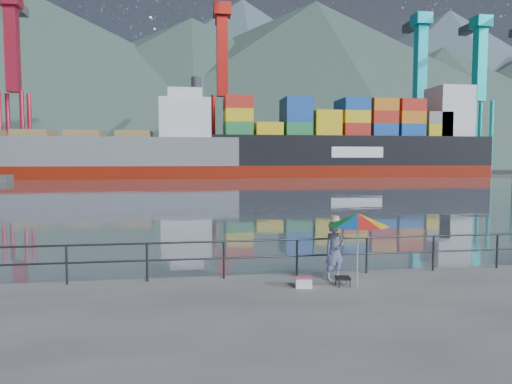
{
  "coord_description": "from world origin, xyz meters",
  "views": [
    {
      "loc": [
        -1.89,
        -10.29,
        3.19
      ],
      "look_at": [
        0.5,
        6.0,
        2.0
      ],
      "focal_mm": 32.0,
      "sensor_mm": 36.0,
      "label": 1
    }
  ],
  "objects_px": {
    "fisherman": "(335,251)",
    "beach_umbrella": "(358,220)",
    "cooler_bag": "(304,283)",
    "container_ship": "(357,145)",
    "bulk_carrier": "(103,154)"
  },
  "relations": [
    {
      "from": "fisherman",
      "to": "beach_umbrella",
      "type": "bearing_deg",
      "value": -79.07
    },
    {
      "from": "cooler_bag",
      "to": "container_ship",
      "type": "height_order",
      "value": "container_ship"
    },
    {
      "from": "container_ship",
      "to": "bulk_carrier",
      "type": "bearing_deg",
      "value": -177.85
    },
    {
      "from": "fisherman",
      "to": "bulk_carrier",
      "type": "relative_size",
      "value": 0.03
    },
    {
      "from": "bulk_carrier",
      "to": "cooler_bag",
      "type": "bearing_deg",
      "value": -76.33
    },
    {
      "from": "fisherman",
      "to": "beach_umbrella",
      "type": "height_order",
      "value": "beach_umbrella"
    },
    {
      "from": "beach_umbrella",
      "to": "cooler_bag",
      "type": "xyz_separation_m",
      "value": [
        -1.32,
        0.17,
        -1.58
      ]
    },
    {
      "from": "beach_umbrella",
      "to": "cooler_bag",
      "type": "height_order",
      "value": "beach_umbrella"
    },
    {
      "from": "cooler_bag",
      "to": "bulk_carrier",
      "type": "bearing_deg",
      "value": 112.92
    },
    {
      "from": "cooler_bag",
      "to": "container_ship",
      "type": "relative_size",
      "value": 0.01
    },
    {
      "from": "beach_umbrella",
      "to": "bulk_carrier",
      "type": "xyz_separation_m",
      "value": [
        -19.21,
        73.71,
        2.43
      ]
    },
    {
      "from": "cooler_bag",
      "to": "container_ship",
      "type": "bearing_deg",
      "value": 77.55
    },
    {
      "from": "fisherman",
      "to": "beach_umbrella",
      "type": "relative_size",
      "value": 0.8
    },
    {
      "from": "bulk_carrier",
      "to": "container_ship",
      "type": "xyz_separation_m",
      "value": [
        47.87,
        1.8,
        1.75
      ]
    },
    {
      "from": "fisherman",
      "to": "container_ship",
      "type": "distance_m",
      "value": 80.39
    }
  ]
}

